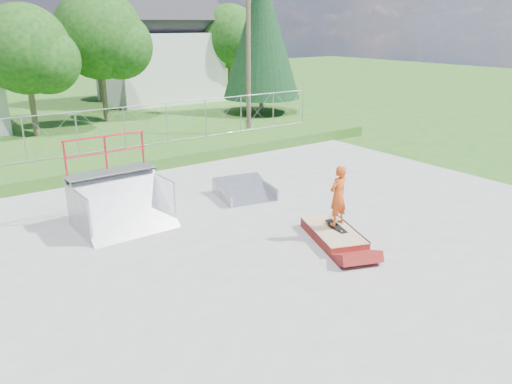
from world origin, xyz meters
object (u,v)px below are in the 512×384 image
Objects in this scene: grind_box at (333,235)px; skater at (338,198)px; quarter_pipe at (122,186)px; flat_bank_ramp at (245,190)px.

grind_box is 1.04m from skater.
grind_box is at bearing -45.82° from quarter_pipe.
flat_bank_ramp is 4.42m from skater.
grind_box is 6.07m from quarter_pipe.
quarter_pipe is 6.05m from skater.
flat_bank_ramp is at bearing 109.73° from grind_box.
grind_box is 0.98× the size of quarter_pipe.
flat_bank_ramp is 1.12× the size of skater.
flat_bank_ramp is (0.04, 4.31, 0.10)m from grind_box.
skater is (4.37, -4.18, -0.07)m from quarter_pipe.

